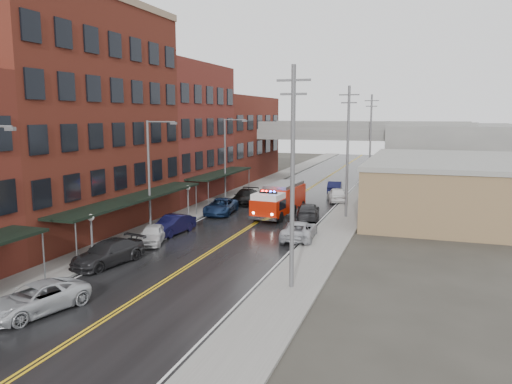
% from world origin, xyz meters
% --- Properties ---
extents(road, '(11.00, 160.00, 0.02)m').
position_xyz_m(road, '(0.00, 30.00, 0.01)').
color(road, black).
rests_on(road, ground).
extents(sidewalk_left, '(3.00, 160.00, 0.15)m').
position_xyz_m(sidewalk_left, '(-7.30, 30.00, 0.07)').
color(sidewalk_left, slate).
rests_on(sidewalk_left, ground).
extents(sidewalk_right, '(3.00, 160.00, 0.15)m').
position_xyz_m(sidewalk_right, '(7.30, 30.00, 0.07)').
color(sidewalk_right, slate).
rests_on(sidewalk_right, ground).
extents(curb_left, '(0.30, 160.00, 0.15)m').
position_xyz_m(curb_left, '(-5.65, 30.00, 0.07)').
color(curb_left, gray).
rests_on(curb_left, ground).
extents(curb_right, '(0.30, 160.00, 0.15)m').
position_xyz_m(curb_right, '(5.65, 30.00, 0.07)').
color(curb_right, gray).
rests_on(curb_right, ground).
extents(brick_building_b, '(9.00, 20.00, 18.00)m').
position_xyz_m(brick_building_b, '(-13.30, 23.00, 9.00)').
color(brick_building_b, '#591F17').
rests_on(brick_building_b, ground).
extents(brick_building_c, '(9.00, 15.00, 15.00)m').
position_xyz_m(brick_building_c, '(-13.30, 40.50, 7.50)').
color(brick_building_c, maroon).
rests_on(brick_building_c, ground).
extents(brick_building_far, '(9.00, 20.00, 12.00)m').
position_xyz_m(brick_building_far, '(-13.30, 58.00, 6.00)').
color(brick_building_far, '#5F2818').
rests_on(brick_building_far, ground).
extents(tan_building, '(14.00, 22.00, 5.00)m').
position_xyz_m(tan_building, '(16.00, 40.00, 2.50)').
color(tan_building, '#8F724D').
rests_on(tan_building, ground).
extents(right_far_block, '(18.00, 30.00, 8.00)m').
position_xyz_m(right_far_block, '(18.00, 70.00, 4.00)').
color(right_far_block, slate).
rests_on(right_far_block, ground).
extents(awning_1, '(2.60, 18.00, 3.09)m').
position_xyz_m(awning_1, '(-7.49, 23.00, 2.99)').
color(awning_1, black).
rests_on(awning_1, ground).
extents(awning_2, '(2.60, 13.00, 3.09)m').
position_xyz_m(awning_2, '(-7.49, 40.50, 2.99)').
color(awning_2, black).
rests_on(awning_2, ground).
extents(globe_lamp_1, '(0.44, 0.44, 3.12)m').
position_xyz_m(globe_lamp_1, '(-6.40, 16.00, 2.31)').
color(globe_lamp_1, '#59595B').
rests_on(globe_lamp_1, ground).
extents(globe_lamp_2, '(0.44, 0.44, 3.12)m').
position_xyz_m(globe_lamp_2, '(-6.40, 30.00, 2.31)').
color(globe_lamp_2, '#59595B').
rests_on(globe_lamp_2, ground).
extents(street_lamp_1, '(2.64, 0.22, 9.00)m').
position_xyz_m(street_lamp_1, '(-6.55, 24.00, 5.19)').
color(street_lamp_1, '#59595B').
rests_on(street_lamp_1, ground).
extents(street_lamp_2, '(2.64, 0.22, 9.00)m').
position_xyz_m(street_lamp_2, '(-6.55, 40.00, 5.19)').
color(street_lamp_2, '#59595B').
rests_on(street_lamp_2, ground).
extents(utility_pole_0, '(1.80, 0.24, 12.00)m').
position_xyz_m(utility_pole_0, '(7.20, 15.00, 6.31)').
color(utility_pole_0, '#59595B').
rests_on(utility_pole_0, ground).
extents(utility_pole_1, '(1.80, 0.24, 12.00)m').
position_xyz_m(utility_pole_1, '(7.20, 35.00, 6.31)').
color(utility_pole_1, '#59595B').
rests_on(utility_pole_1, ground).
extents(utility_pole_2, '(1.80, 0.24, 12.00)m').
position_xyz_m(utility_pole_2, '(7.20, 55.00, 6.31)').
color(utility_pole_2, '#59595B').
rests_on(utility_pole_2, ground).
extents(overpass, '(40.00, 10.00, 7.50)m').
position_xyz_m(overpass, '(0.00, 62.00, 5.99)').
color(overpass, slate).
rests_on(overpass, ground).
extents(fire_truck, '(3.82, 8.32, 2.97)m').
position_xyz_m(fire_truck, '(1.10, 33.93, 1.61)').
color(fire_truck, '#AB1A07').
rests_on(fire_truck, ground).
extents(parked_car_left_2, '(3.66, 5.53, 1.41)m').
position_xyz_m(parked_car_left_2, '(-3.61, 7.89, 0.71)').
color(parked_car_left_2, '#AEB1B6').
rests_on(parked_car_left_2, ground).
extents(parked_car_left_3, '(3.14, 5.55, 1.52)m').
position_xyz_m(parked_car_left_3, '(-5.00, 15.70, 0.76)').
color(parked_car_left_3, black).
rests_on(parked_car_left_3, ground).
extents(parked_car_left_4, '(2.86, 4.42, 1.40)m').
position_xyz_m(parked_car_left_4, '(-5.00, 21.20, 0.70)').
color(parked_car_left_4, silver).
rests_on(parked_car_left_4, ground).
extents(parked_car_left_5, '(2.18, 4.73, 1.50)m').
position_xyz_m(parked_car_left_5, '(-5.00, 24.33, 0.75)').
color(parked_car_left_5, black).
rests_on(parked_car_left_5, ground).
extents(parked_car_left_6, '(3.08, 5.56, 1.47)m').
position_xyz_m(parked_car_left_6, '(-4.50, 33.13, 0.74)').
color(parked_car_left_6, '#14274B').
rests_on(parked_car_left_6, ground).
extents(parked_car_left_7, '(2.48, 5.31, 1.50)m').
position_xyz_m(parked_car_left_7, '(-4.21, 39.20, 0.75)').
color(parked_car_left_7, black).
rests_on(parked_car_left_7, ground).
extents(parked_car_right_0, '(2.79, 5.29, 1.42)m').
position_xyz_m(parked_car_right_0, '(5.00, 25.85, 0.71)').
color(parked_car_right_0, '#ABADB4').
rests_on(parked_car_right_0, ground).
extents(parked_car_right_1, '(2.90, 5.31, 1.46)m').
position_xyz_m(parked_car_right_1, '(3.97, 33.49, 0.73)').
color(parked_car_right_1, '#262629').
rests_on(parked_car_right_1, ground).
extents(parked_car_right_2, '(2.99, 4.98, 1.59)m').
position_xyz_m(parked_car_right_2, '(4.97, 43.37, 0.79)').
color(parked_car_right_2, white).
rests_on(parked_car_right_2, ground).
extents(parked_car_right_3, '(2.09, 4.73, 1.51)m').
position_xyz_m(parked_car_right_3, '(3.75, 49.25, 0.76)').
color(parked_car_right_3, black).
rests_on(parked_car_right_3, ground).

